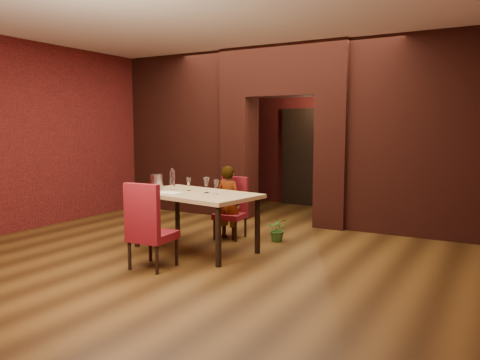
% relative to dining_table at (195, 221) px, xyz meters
% --- Properties ---
extents(floor, '(8.00, 8.00, 0.00)m').
position_rel_dining_table_xyz_m(floor, '(0.23, 0.51, -0.41)').
color(floor, '#4B2F12').
rests_on(floor, ground).
extents(ceiling, '(7.00, 8.00, 0.04)m').
position_rel_dining_table_xyz_m(ceiling, '(0.23, 0.51, 2.79)').
color(ceiling, silver).
rests_on(ceiling, ground).
extents(wall_back, '(7.00, 0.04, 3.20)m').
position_rel_dining_table_xyz_m(wall_back, '(0.23, 4.51, 1.19)').
color(wall_back, maroon).
rests_on(wall_back, ground).
extents(wall_left, '(0.04, 8.00, 3.20)m').
position_rel_dining_table_xyz_m(wall_left, '(-3.27, 0.51, 1.19)').
color(wall_left, maroon).
rests_on(wall_left, ground).
extents(pillar_left, '(0.55, 0.55, 2.30)m').
position_rel_dining_table_xyz_m(pillar_left, '(-0.72, 2.51, 0.74)').
color(pillar_left, maroon).
rests_on(pillar_left, ground).
extents(pillar_right, '(0.55, 0.55, 2.30)m').
position_rel_dining_table_xyz_m(pillar_right, '(1.18, 2.51, 0.74)').
color(pillar_right, maroon).
rests_on(pillar_right, ground).
extents(lintel, '(2.45, 0.55, 0.90)m').
position_rel_dining_table_xyz_m(lintel, '(0.23, 2.51, 2.34)').
color(lintel, maroon).
rests_on(lintel, ground).
extents(wing_wall_left, '(2.28, 0.35, 3.20)m').
position_rel_dining_table_xyz_m(wing_wall_left, '(-2.13, 2.51, 1.19)').
color(wing_wall_left, maroon).
rests_on(wing_wall_left, ground).
extents(wing_wall_right, '(2.28, 0.35, 3.20)m').
position_rel_dining_table_xyz_m(wing_wall_right, '(2.59, 2.51, 1.19)').
color(wing_wall_right, maroon).
rests_on(wing_wall_right, ground).
extents(vent_panel, '(0.40, 0.03, 0.50)m').
position_rel_dining_table_xyz_m(vent_panel, '(-0.72, 2.21, 0.14)').
color(vent_panel, '#98452C').
rests_on(vent_panel, ground).
extents(rear_door, '(0.90, 0.08, 2.10)m').
position_rel_dining_table_xyz_m(rear_door, '(-0.17, 4.45, 0.64)').
color(rear_door, black).
rests_on(rear_door, ground).
extents(rear_door_frame, '(1.02, 0.04, 2.22)m').
position_rel_dining_table_xyz_m(rear_door_frame, '(-0.17, 4.41, 0.64)').
color(rear_door_frame, black).
rests_on(rear_door_frame, ground).
extents(dining_table, '(1.90, 1.26, 0.83)m').
position_rel_dining_table_xyz_m(dining_table, '(0.00, 0.00, 0.00)').
color(dining_table, tan).
rests_on(dining_table, ground).
extents(chair_far, '(0.48, 0.48, 0.96)m').
position_rel_dining_table_xyz_m(chair_far, '(0.06, 0.85, 0.07)').
color(chair_far, maroon).
rests_on(chair_far, ground).
extents(chair_near, '(0.52, 0.52, 1.08)m').
position_rel_dining_table_xyz_m(chair_near, '(0.04, -0.96, 0.12)').
color(chair_near, maroon).
rests_on(chair_near, ground).
extents(person_seated, '(0.44, 0.31, 1.15)m').
position_rel_dining_table_xyz_m(person_seated, '(0.06, 0.82, 0.16)').
color(person_seated, silver).
rests_on(person_seated, ground).
extents(wine_glass_a, '(0.08, 0.08, 0.18)m').
position_rel_dining_table_xyz_m(wine_glass_a, '(-0.19, 0.11, 0.51)').
color(wine_glass_a, white).
rests_on(wine_glass_a, dining_table).
extents(wine_glass_b, '(0.09, 0.09, 0.22)m').
position_rel_dining_table_xyz_m(wine_glass_b, '(0.17, 0.04, 0.52)').
color(wine_glass_b, white).
rests_on(wine_glass_b, dining_table).
extents(wine_glass_c, '(0.08, 0.08, 0.20)m').
position_rel_dining_table_xyz_m(wine_glass_c, '(0.36, -0.01, 0.51)').
color(wine_glass_c, white).
rests_on(wine_glass_c, dining_table).
extents(tasting_sheet, '(0.32, 0.24, 0.00)m').
position_rel_dining_table_xyz_m(tasting_sheet, '(-0.29, -0.20, 0.42)').
color(tasting_sheet, silver).
rests_on(tasting_sheet, dining_table).
extents(wine_bucket, '(0.18, 0.18, 0.22)m').
position_rel_dining_table_xyz_m(wine_bucket, '(-0.68, -0.01, 0.53)').
color(wine_bucket, silver).
rests_on(wine_bucket, dining_table).
extents(water_bottle, '(0.07, 0.07, 0.32)m').
position_rel_dining_table_xyz_m(water_bottle, '(-0.44, 0.05, 0.57)').
color(water_bottle, white).
rests_on(water_bottle, dining_table).
extents(potted_plant, '(0.41, 0.39, 0.37)m').
position_rel_dining_table_xyz_m(potted_plant, '(0.80, 1.05, -0.23)').
color(potted_plant, '#306221').
rests_on(potted_plant, ground).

